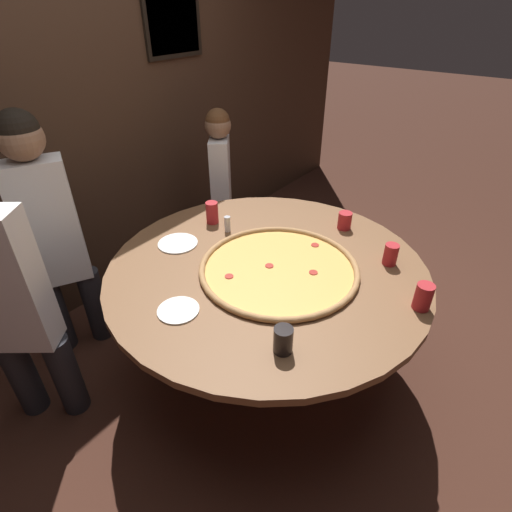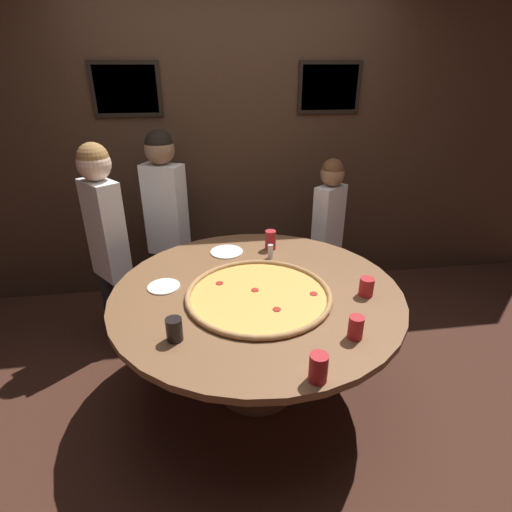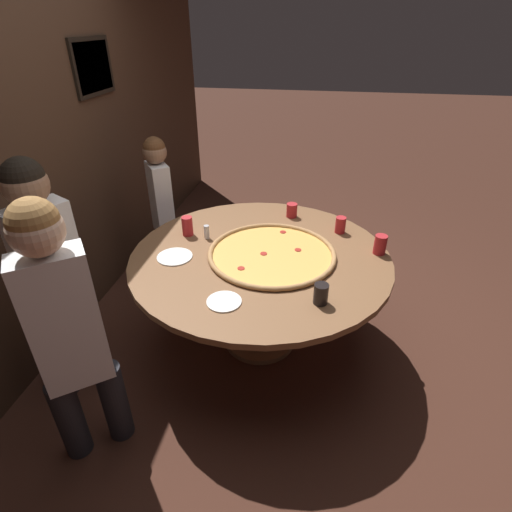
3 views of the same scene
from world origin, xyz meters
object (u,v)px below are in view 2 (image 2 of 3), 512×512
object	(u,v)px
drink_cup_near_left	(318,368)
diner_far_right	(328,225)
drink_cup_near_right	(174,329)
condiment_shaker	(270,251)
diner_far_left	(106,234)
diner_side_right	(166,214)
dining_table	(257,307)
giant_pizza	(258,295)
drink_cup_far_right	(366,287)
white_plate_left_side	(227,252)
drink_cup_front_edge	(270,240)
drink_cup_far_left	(356,327)
white_plate_right_side	(164,286)

from	to	relation	value
drink_cup_near_left	diner_far_right	world-z (taller)	diner_far_right
drink_cup_near_right	condiment_shaker	bearing A→B (deg)	53.13
diner_far_right	diner_far_left	size ratio (longest dim) A/B	0.86
drink_cup_near_left	diner_side_right	world-z (taller)	diner_side_right
dining_table	giant_pizza	world-z (taller)	giant_pizza
giant_pizza	drink_cup_near_right	distance (m)	0.56
drink_cup_far_right	drink_cup_near_left	bearing A→B (deg)	-126.74
dining_table	drink_cup_near_right	distance (m)	0.63
giant_pizza	diner_far_right	size ratio (longest dim) A/B	0.65
diner_side_right	giant_pizza	bearing A→B (deg)	143.91
drink_cup_near_right	white_plate_left_side	distance (m)	0.99
dining_table	drink_cup_near_left	distance (m)	0.80
drink_cup_front_edge	condiment_shaker	bearing A→B (deg)	-100.20
giant_pizza	condiment_shaker	world-z (taller)	condiment_shaker
drink_cup_front_edge	diner_far_left	size ratio (longest dim) A/B	0.09
drink_cup_front_edge	diner_side_right	bearing A→B (deg)	144.49
giant_pizza	diner_side_right	world-z (taller)	diner_side_right
giant_pizza	drink_cup_near_left	bearing A→B (deg)	-77.88
diner_side_right	drink_cup_front_edge	bearing A→B (deg)	172.27
drink_cup_far_left	diner_side_right	size ratio (longest dim) A/B	0.08
condiment_shaker	diner_side_right	xyz separation A→B (m)	(-0.72, 0.68, 0.06)
diner_side_right	white_plate_left_side	bearing A→B (deg)	156.31
dining_table	giant_pizza	bearing A→B (deg)	-91.21
diner_far_right	diner_far_left	world-z (taller)	diner_far_left
condiment_shaker	diner_far_left	distance (m)	1.17
drink_cup_far_right	drink_cup_near_right	distance (m)	1.09
drink_cup_front_edge	white_plate_right_side	size ratio (longest dim) A/B	0.72
drink_cup_front_edge	drink_cup_far_right	bearing A→B (deg)	-58.28
diner_far_right	giant_pizza	bearing A→B (deg)	17.63
white_plate_left_side	drink_cup_far_right	bearing A→B (deg)	-42.54
dining_table	diner_far_right	xyz separation A→B (m)	(0.74, 0.97, 0.10)
condiment_shaker	giant_pizza	bearing A→B (deg)	-107.77
drink_cup_near_left	drink_cup_near_right	bearing A→B (deg)	149.09
dining_table	white_plate_left_side	xyz separation A→B (m)	(-0.13, 0.53, 0.12)
giant_pizza	condiment_shaker	size ratio (longest dim) A/B	8.57
drink_cup_far_left	white_plate_left_side	bearing A→B (deg)	117.18
diner_side_right	condiment_shaker	bearing A→B (deg)	164.48
drink_cup_near_right	drink_cup_far_left	bearing A→B (deg)	-7.16
drink_cup_near_right	diner_far_right	distance (m)	1.82
giant_pizza	condiment_shaker	bearing A→B (deg)	72.23
drink_cup_near_left	white_plate_left_side	xyz separation A→B (m)	(-0.28, 1.30, -0.06)
drink_cup_far_left	condiment_shaker	distance (m)	0.95
giant_pizza	white_plate_left_side	xyz separation A→B (m)	(-0.13, 0.61, -0.01)
giant_pizza	drink_cup_far_left	bearing A→B (deg)	-47.08
dining_table	drink_cup_front_edge	size ratio (longest dim) A/B	12.31
white_plate_right_side	white_plate_left_side	size ratio (longest dim) A/B	0.84
diner_far_right	drink_cup_far_right	bearing A→B (deg)	46.06
drink_cup_near_right	diner_side_right	size ratio (longest dim) A/B	0.08
white_plate_right_side	diner_far_right	bearing A→B (deg)	34.12
drink_cup_far_right	drink_cup_far_left	distance (m)	0.42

